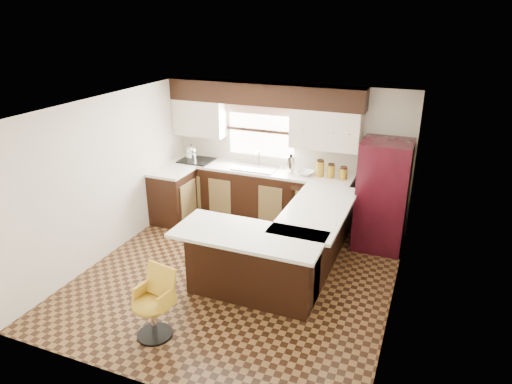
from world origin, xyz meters
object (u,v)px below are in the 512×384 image
at_px(peninsula_long, 312,239).
at_px(refrigerator, 382,195).
at_px(peninsula_return, 253,265).
at_px(bar_chair, 152,305).

relative_size(peninsula_long, refrigerator, 1.13).
relative_size(peninsula_return, refrigerator, 0.96).
bearing_deg(peninsula_return, peninsula_long, 61.70).
bearing_deg(bar_chair, refrigerator, 66.89).
relative_size(peninsula_return, bar_chair, 1.97).
bearing_deg(bar_chair, peninsula_long, 69.60).
bearing_deg(bar_chair, peninsula_return, 67.99).
height_order(peninsula_return, refrigerator, refrigerator).
height_order(peninsula_return, bar_chair, peninsula_return).
bearing_deg(peninsula_return, refrigerator, 56.31).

